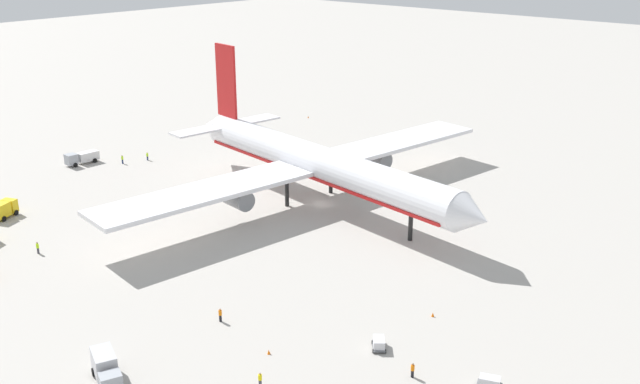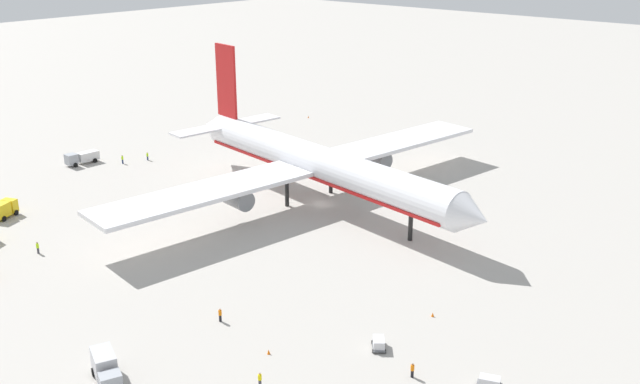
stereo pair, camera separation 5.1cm
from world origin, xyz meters
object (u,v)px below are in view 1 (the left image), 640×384
(traffic_cone_1, at_px, (308,117))
(baggage_cart_0, at_px, (379,343))
(ground_worker_0, at_px, (260,380))
(airliner, at_px, (315,163))
(service_truck_1, at_px, (82,157))
(service_truck_2, at_px, (106,368))
(ground_worker_3, at_px, (413,370))
(baggage_cart_1, at_px, (490,382))
(ground_worker_2, at_px, (122,159))
(ground_worker_5, at_px, (38,248))
(service_truck_3, at_px, (3,209))
(ground_worker_1, at_px, (147,156))
(traffic_cone_2, at_px, (433,314))
(ground_worker_4, at_px, (220,315))
(traffic_cone_0, at_px, (269,352))

(traffic_cone_1, bearing_deg, baggage_cart_0, -43.61)
(ground_worker_0, bearing_deg, airliner, 125.63)
(airliner, distance_m, traffic_cone_1, 60.42)
(service_truck_1, height_order, service_truck_2, service_truck_2)
(service_truck_2, bearing_deg, airliner, 109.34)
(ground_worker_3, height_order, traffic_cone_1, ground_worker_3)
(baggage_cart_1, bearing_deg, ground_worker_3, -152.09)
(ground_worker_2, distance_m, ground_worker_5, 43.31)
(service_truck_1, height_order, baggage_cart_1, service_truck_1)
(service_truck_1, height_order, ground_worker_0, service_truck_1)
(ground_worker_3, height_order, ground_worker_5, ground_worker_5)
(ground_worker_0, bearing_deg, service_truck_3, 175.73)
(airliner, relative_size, ground_worker_2, 44.62)
(ground_worker_1, height_order, traffic_cone_1, ground_worker_1)
(ground_worker_3, bearing_deg, ground_worker_1, 161.85)
(ground_worker_0, bearing_deg, traffic_cone_2, 77.04)
(baggage_cart_1, xyz_separation_m, ground_worker_2, (-93.48, 19.25, 0.24))
(traffic_cone_2, bearing_deg, service_truck_1, 176.50)
(ground_worker_4, distance_m, ground_worker_5, 35.11)
(airliner, distance_m, ground_worker_2, 45.33)
(baggage_cart_1, bearing_deg, service_truck_3, -172.71)
(ground_worker_0, xyz_separation_m, ground_worker_3, (10.83, 11.80, -0.01))
(service_truck_3, relative_size, ground_worker_3, 3.03)
(ground_worker_5, bearing_deg, baggage_cart_1, 12.05)
(service_truck_2, xyz_separation_m, service_truck_3, (-52.60, 14.74, -0.07))
(baggage_cart_1, xyz_separation_m, traffic_cone_2, (-12.34, 8.47, -0.40))
(service_truck_2, relative_size, ground_worker_4, 3.64)
(ground_worker_4, bearing_deg, ground_worker_5, -172.44)
(ground_worker_2, bearing_deg, service_truck_2, -35.37)
(service_truck_3, bearing_deg, ground_worker_0, -4.27)
(ground_worker_3, xyz_separation_m, ground_worker_4, (-23.94, -5.70, 0.04))
(service_truck_2, xyz_separation_m, ground_worker_2, (-62.89, 44.64, -0.68))
(service_truck_1, xyz_separation_m, ground_worker_3, (92.50, -17.52, -0.51))
(traffic_cone_0, relative_size, traffic_cone_2, 1.00)
(traffic_cone_0, distance_m, traffic_cone_2, 21.18)
(service_truck_1, xyz_separation_m, ground_worker_5, (33.75, -27.84, -0.45))
(service_truck_1, xyz_separation_m, traffic_cone_2, (87.19, -5.33, -1.09))
(service_truck_2, xyz_separation_m, ground_worker_4, (-0.38, 15.97, -0.70))
(service_truck_3, relative_size, traffic_cone_0, 9.25)
(ground_worker_4, height_order, traffic_cone_2, ground_worker_4)
(traffic_cone_0, bearing_deg, baggage_cart_1, 26.22)
(service_truck_2, distance_m, ground_worker_5, 36.97)
(airliner, relative_size, traffic_cone_1, 145.42)
(ground_worker_4, relative_size, traffic_cone_1, 3.20)
(service_truck_1, bearing_deg, ground_worker_3, -10.73)
(service_truck_3, height_order, ground_worker_2, service_truck_3)
(service_truck_2, bearing_deg, traffic_cone_2, 61.67)
(baggage_cart_0, height_order, traffic_cone_1, baggage_cart_0)
(service_truck_2, distance_m, traffic_cone_0, 17.38)
(traffic_cone_0, relative_size, traffic_cone_1, 1.00)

